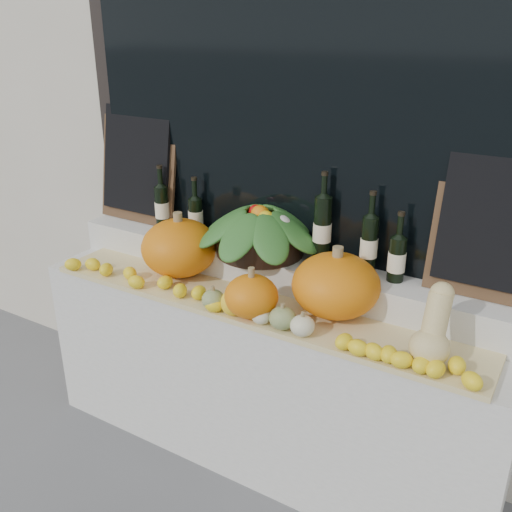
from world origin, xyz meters
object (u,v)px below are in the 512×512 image
(pumpkin_right, at_px, (336,285))
(pumpkin_left, at_px, (179,248))
(wine_bottle_tall, at_px, (322,229))
(produce_bowl, at_px, (260,229))
(butternut_squash, at_px, (433,331))

(pumpkin_right, bearing_deg, pumpkin_left, -178.94)
(wine_bottle_tall, bearing_deg, pumpkin_right, -50.38)
(pumpkin_right, distance_m, wine_bottle_tall, 0.30)
(pumpkin_left, height_order, pumpkin_right, pumpkin_left)
(pumpkin_right, bearing_deg, produce_bowl, 162.41)
(pumpkin_left, bearing_deg, butternut_squash, -5.92)
(pumpkin_right, relative_size, produce_bowl, 0.59)
(pumpkin_right, xyz_separation_m, produce_bowl, (-0.46, 0.15, 0.12))
(produce_bowl, xyz_separation_m, wine_bottle_tall, (0.30, 0.05, 0.04))
(pumpkin_left, relative_size, butternut_squash, 1.28)
(butternut_squash, bearing_deg, produce_bowl, 162.17)
(butternut_squash, distance_m, produce_bowl, 0.97)
(pumpkin_left, relative_size, wine_bottle_tall, 0.88)
(wine_bottle_tall, bearing_deg, produce_bowl, -170.39)
(pumpkin_left, relative_size, produce_bowl, 0.58)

